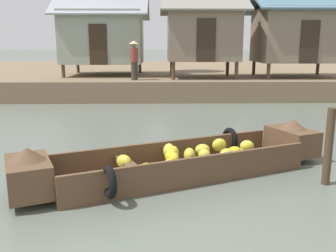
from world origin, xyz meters
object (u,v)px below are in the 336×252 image
banana_boat (182,161)px  mooring_post (329,147)px  stilt_house_mid_left (104,36)px  stilt_house_mid_right (203,34)px  stilt_house_right (297,34)px  vendor_person (134,58)px

banana_boat → mooring_post: bearing=-11.4°
stilt_house_mid_left → mooring_post: size_ratio=3.30×
stilt_house_mid_right → stilt_house_right: 4.42m
stilt_house_mid_left → mooring_post: 14.25m
stilt_house_right → vendor_person: (-7.46, -1.42, -1.04)m
stilt_house_mid_right → vendor_person: bearing=-159.3°
banana_boat → stilt_house_right: 12.83m
banana_boat → stilt_house_mid_right: 11.21m
stilt_house_mid_left → vendor_person: bearing=-58.9°
stilt_house_right → stilt_house_mid_left: bearing=171.6°
banana_boat → stilt_house_mid_right: size_ratio=1.53×
vendor_person → mooring_post: (3.98, -10.15, -1.13)m
vendor_person → stilt_house_mid_left: bearing=121.1°
stilt_house_right → mooring_post: bearing=-106.7°
stilt_house_mid_left → vendor_person: 3.37m
mooring_post → banana_boat: bearing=168.6°
stilt_house_mid_right → stilt_house_right: stilt_house_right is taller
stilt_house_right → mooring_post: (-3.48, -11.57, -2.18)m
stilt_house_mid_right → mooring_post: bearing=-85.3°
stilt_house_right → mooring_post: 12.28m
stilt_house_mid_left → vendor_person: (1.67, -2.76, -0.97)m
banana_boat → vendor_person: vendor_person is taller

